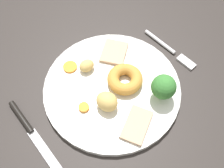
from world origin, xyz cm
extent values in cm
cube|color=#2B2623|center=(0.00, 0.00, 1.80)|extent=(120.00, 84.00, 3.60)
cylinder|color=white|center=(1.27, 1.05, 4.30)|extent=(29.69, 29.69, 1.40)
cube|color=tan|center=(-4.62, -5.79, 5.40)|extent=(8.58, 8.38, 0.80)
cube|color=tan|center=(2.92, 11.13, 5.40)|extent=(8.73, 7.59, 0.80)
torus|color=#C68938|center=(-1.57, 1.92, 6.29)|extent=(7.69, 7.69, 2.57)
ellipsoid|color=#D8B260|center=(4.90, 4.10, 6.95)|extent=(5.06, 5.55, 3.90)
ellipsoid|color=#D8B260|center=(2.94, -5.98, 6.30)|extent=(3.49, 2.84, 2.60)
cylinder|color=orange|center=(8.99, 1.64, 5.33)|extent=(2.24, 2.24, 0.66)
cylinder|color=orange|center=(5.74, -8.66, 5.22)|extent=(3.15, 3.15, 0.45)
cylinder|color=#8CB766|center=(-5.49, 9.15, 5.97)|extent=(1.75, 1.75, 1.94)
sphere|color=#387A33|center=(-5.49, 9.15, 8.73)|extent=(5.11, 5.11, 5.11)
cylinder|color=silver|center=(-16.24, -2.30, 4.05)|extent=(1.73, 9.54, 0.90)
cube|color=silver|center=(-16.96, 5.92, 3.90)|extent=(2.39, 4.66, 0.60)
cylinder|color=black|center=(20.22, -4.94, 4.20)|extent=(1.49, 8.54, 1.20)
cube|color=silver|center=(19.92, 4.06, 3.80)|extent=(2.06, 10.55, 0.40)
camera|label=1|loc=(18.19, 23.01, 52.37)|focal=40.71mm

